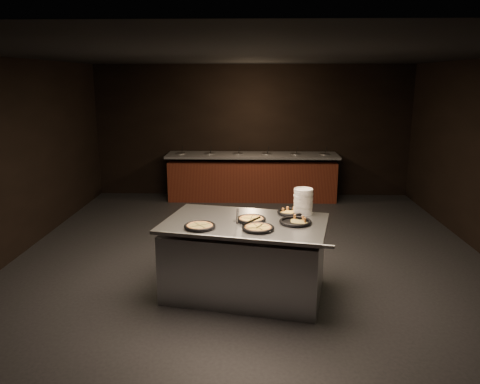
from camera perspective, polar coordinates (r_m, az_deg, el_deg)
The scene contains 11 objects.
room at distance 6.56m, azimuth 1.40°, elevation 3.55°, with size 7.02×8.02×2.92m.
salad_bar at distance 10.24m, azimuth 1.49°, elevation 1.52°, with size 3.70×0.83×1.18m.
serving_counter at distance 5.80m, azimuth 0.59°, elevation -8.19°, with size 2.14×1.62×0.93m.
plate_stack at distance 5.98m, azimuth 7.71°, elevation -1.14°, with size 0.24×0.24×0.32m, color white.
pan_veggie_whole at distance 5.43m, azimuth -4.92°, elevation -4.17°, with size 0.37×0.37×0.04m.
pan_cheese_whole at distance 5.67m, azimuth 1.38°, elevation -3.32°, with size 0.36×0.36×0.04m.
pan_cheese_slices_a at distance 5.99m, azimuth 6.17°, elevation -2.47°, with size 0.34×0.34×0.04m.
pan_cheese_slices_b at distance 5.35m, azimuth 2.21°, elevation -4.39°, with size 0.37×0.37×0.04m.
pan_veggie_slices at distance 5.61m, azimuth 6.77°, elevation -3.61°, with size 0.39×0.39×0.04m.
server_left at distance 5.55m, azimuth -0.31°, elevation -3.04°, with size 0.10×0.34×0.16m.
server_right at distance 5.29m, azimuth 1.91°, elevation -3.87°, with size 0.35×0.17×0.17m.
Camera 1 is at (0.03, -6.45, 2.62)m, focal length 35.00 mm.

